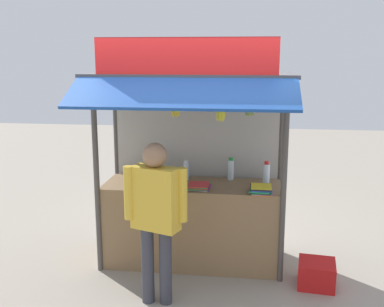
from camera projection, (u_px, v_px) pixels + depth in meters
name	position (u px, v px, depth m)	size (l,w,h in m)	color
ground_plane	(192.00, 261.00, 5.37)	(20.00, 20.00, 0.00)	#9E9384
stall_counter	(192.00, 223.00, 5.27)	(1.96, 0.68, 0.93)	olive
stall_structure	(193.00, 131.00, 5.12)	(2.16, 1.50, 2.51)	#4C4742
water_bottle_right	(266.00, 174.00, 5.10)	(0.08, 0.08, 0.27)	silver
water_bottle_front_left	(231.00, 169.00, 5.34)	(0.07, 0.07, 0.26)	silver
water_bottle_far_right	(186.00, 171.00, 5.35)	(0.06, 0.06, 0.23)	silver
water_bottle_far_left	(150.00, 166.00, 5.41)	(0.08, 0.08, 0.29)	silver
water_bottle_mid_right	(160.00, 170.00, 5.23)	(0.09, 0.09, 0.31)	silver
magazine_stack_left	(261.00, 190.00, 4.84)	(0.25, 0.26, 0.07)	orange
magazine_stack_rear_center	(199.00, 186.00, 5.01)	(0.25, 0.28, 0.05)	white
banana_bunch_rightmost	(250.00, 107.00, 4.48)	(0.12, 0.12, 0.27)	#332D23
banana_bunch_inner_left	(175.00, 110.00, 4.58)	(0.10, 0.10, 0.29)	#332D23
banana_bunch_leftmost	(120.00, 103.00, 4.64)	(0.09, 0.09, 0.22)	#332D23
banana_bunch_inner_right	(221.00, 113.00, 4.53)	(0.10, 0.10, 0.32)	#332D23
vendor_person	(156.00, 209.00, 4.30)	(0.59, 0.33, 1.57)	#383842
plastic_crate	(316.00, 274.00, 4.79)	(0.37, 0.37, 0.26)	red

